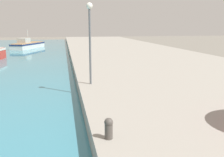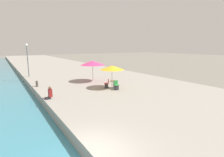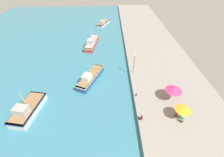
{
  "view_description": "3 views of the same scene",
  "coord_description": "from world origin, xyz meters",
  "px_view_note": "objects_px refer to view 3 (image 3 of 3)",
  "views": [
    {
      "loc": [
        -0.76,
        6.75,
        4.08
      ],
      "look_at": [
        1.5,
        18.39,
        1.55
      ],
      "focal_mm": 40.0,
      "sensor_mm": 36.0,
      "label": 1
    },
    {
      "loc": [
        -2.72,
        -5.78,
        4.97
      ],
      "look_at": [
        6.72,
        8.69,
        1.75
      ],
      "focal_mm": 28.0,
      "sensor_mm": 36.0,
      "label": 2
    },
    {
      "loc": [
        -4.27,
        -5.92,
        20.74
      ],
      "look_at": [
        -4.0,
        18.0,
        1.35
      ],
      "focal_mm": 24.0,
      "sensor_mm": 36.0,
      "label": 3
    }
  ],
  "objects_px": {
    "cafe_chair_left": "(182,120)",
    "fishing_boat_distant": "(103,23)",
    "cafe_umbrella_pink": "(183,109)",
    "mooring_bollard": "(136,94)",
    "cafe_chair_right": "(176,114)",
    "lamppost": "(134,61)",
    "fishing_boat_near": "(28,109)",
    "person_at_quay": "(141,118)",
    "fishing_boat_mid": "(90,77)",
    "fishing_boat_far": "(92,43)",
    "cafe_table": "(181,116)",
    "cafe_umbrella_white": "(174,89)"
  },
  "relations": [
    {
      "from": "fishing_boat_mid",
      "to": "fishing_boat_far",
      "type": "height_order",
      "value": "fishing_boat_far"
    },
    {
      "from": "fishing_boat_distant",
      "to": "mooring_bollard",
      "type": "relative_size",
      "value": 12.91
    },
    {
      "from": "fishing_boat_near",
      "to": "cafe_umbrella_pink",
      "type": "height_order",
      "value": "fishing_boat_near"
    },
    {
      "from": "fishing_boat_near",
      "to": "cafe_umbrella_white",
      "type": "bearing_deg",
      "value": 14.29
    },
    {
      "from": "cafe_table",
      "to": "cafe_chair_right",
      "type": "bearing_deg",
      "value": 143.1
    },
    {
      "from": "cafe_table",
      "to": "mooring_bollard",
      "type": "height_order",
      "value": "cafe_table"
    },
    {
      "from": "cafe_umbrella_pink",
      "to": "lamppost",
      "type": "height_order",
      "value": "lamppost"
    },
    {
      "from": "fishing_boat_near",
      "to": "fishing_boat_far",
      "type": "distance_m",
      "value": 26.5
    },
    {
      "from": "fishing_boat_mid",
      "to": "person_at_quay",
      "type": "relative_size",
      "value": 8.62
    },
    {
      "from": "cafe_chair_left",
      "to": "lamppost",
      "type": "relative_size",
      "value": 0.2
    },
    {
      "from": "fishing_boat_near",
      "to": "fishing_boat_mid",
      "type": "height_order",
      "value": "fishing_boat_near"
    },
    {
      "from": "cafe_chair_left",
      "to": "fishing_boat_near",
      "type": "bearing_deg",
      "value": 6.53
    },
    {
      "from": "fishing_boat_near",
      "to": "cafe_umbrella_pink",
      "type": "xyz_separation_m",
      "value": [
        24.96,
        -1.79,
        1.89
      ]
    },
    {
      "from": "fishing_boat_near",
      "to": "cafe_umbrella_white",
      "type": "relative_size",
      "value": 2.6
    },
    {
      "from": "fishing_boat_far",
      "to": "mooring_bollard",
      "type": "relative_size",
      "value": 15.33
    },
    {
      "from": "cafe_umbrella_pink",
      "to": "cafe_chair_left",
      "type": "xyz_separation_m",
      "value": [
        -0.0,
        -0.8,
        -1.77
      ]
    },
    {
      "from": "fishing_boat_near",
      "to": "fishing_boat_distant",
      "type": "relative_size",
      "value": 0.89
    },
    {
      "from": "cafe_table",
      "to": "fishing_boat_far",
      "type": "bearing_deg",
      "value": 121.72
    },
    {
      "from": "cafe_umbrella_pink",
      "to": "cafe_chair_left",
      "type": "bearing_deg",
      "value": -90.16
    },
    {
      "from": "cafe_chair_right",
      "to": "lamppost",
      "type": "distance_m",
      "value": 13.36
    },
    {
      "from": "cafe_chair_left",
      "to": "fishing_boat_distant",
      "type": "bearing_deg",
      "value": -60.86
    },
    {
      "from": "person_at_quay",
      "to": "cafe_chair_left",
      "type": "bearing_deg",
      "value": -4.66
    },
    {
      "from": "fishing_boat_mid",
      "to": "fishing_boat_far",
      "type": "relative_size",
      "value": 0.89
    },
    {
      "from": "cafe_chair_right",
      "to": "fishing_boat_near",
      "type": "bearing_deg",
      "value": 123.53
    },
    {
      "from": "cafe_umbrella_white",
      "to": "person_at_quay",
      "type": "distance_m",
      "value": 7.8
    },
    {
      "from": "person_at_quay",
      "to": "mooring_bollard",
      "type": "relative_size",
      "value": 1.58
    },
    {
      "from": "fishing_boat_mid",
      "to": "cafe_chair_right",
      "type": "relative_size",
      "value": 9.78
    },
    {
      "from": "cafe_chair_left",
      "to": "cafe_chair_right",
      "type": "bearing_deg",
      "value": -57.22
    },
    {
      "from": "fishing_boat_mid",
      "to": "fishing_boat_far",
      "type": "distance_m",
      "value": 16.56
    },
    {
      "from": "cafe_chair_right",
      "to": "mooring_bollard",
      "type": "height_order",
      "value": "cafe_chair_right"
    },
    {
      "from": "cafe_chair_left",
      "to": "mooring_bollard",
      "type": "relative_size",
      "value": 1.39
    },
    {
      "from": "fishing_boat_distant",
      "to": "lamppost",
      "type": "relative_size",
      "value": 1.85
    },
    {
      "from": "fishing_boat_distant",
      "to": "cafe_chair_left",
      "type": "bearing_deg",
      "value": -51.58
    },
    {
      "from": "cafe_umbrella_pink",
      "to": "mooring_bollard",
      "type": "relative_size",
      "value": 3.69
    },
    {
      "from": "cafe_chair_left",
      "to": "person_at_quay",
      "type": "distance_m",
      "value": 6.23
    },
    {
      "from": "cafe_umbrella_white",
      "to": "mooring_bollard",
      "type": "bearing_deg",
      "value": 173.08
    },
    {
      "from": "cafe_umbrella_white",
      "to": "mooring_bollard",
      "type": "relative_size",
      "value": 4.43
    },
    {
      "from": "cafe_umbrella_pink",
      "to": "fishing_boat_near",
      "type": "bearing_deg",
      "value": 175.9
    },
    {
      "from": "fishing_boat_distant",
      "to": "mooring_bollard",
      "type": "xyz_separation_m",
      "value": [
        7.49,
        -40.14,
        0.4
      ]
    },
    {
      "from": "person_at_quay",
      "to": "mooring_bollard",
      "type": "xyz_separation_m",
      "value": [
        -0.04,
        5.19,
        -0.11
      ]
    },
    {
      "from": "mooring_bollard",
      "to": "cafe_chair_right",
      "type": "bearing_deg",
      "value": -38.05
    },
    {
      "from": "cafe_umbrella_white",
      "to": "lamppost",
      "type": "distance_m",
      "value": 10.01
    },
    {
      "from": "cafe_chair_right",
      "to": "mooring_bollard",
      "type": "xyz_separation_m",
      "value": [
        -5.83,
        4.56,
        0.02
      ]
    },
    {
      "from": "fishing_boat_mid",
      "to": "cafe_umbrella_pink",
      "type": "distance_m",
      "value": 18.62
    },
    {
      "from": "fishing_boat_far",
      "to": "mooring_bollard",
      "type": "bearing_deg",
      "value": -57.12
    },
    {
      "from": "person_at_quay",
      "to": "fishing_boat_mid",
      "type": "bearing_deg",
      "value": 130.4
    },
    {
      "from": "fishing_boat_far",
      "to": "person_at_quay",
      "type": "xyz_separation_m",
      "value": [
        10.33,
        -27.21,
        0.28
      ]
    },
    {
      "from": "cafe_table",
      "to": "cafe_chair_right",
      "type": "distance_m",
      "value": 0.75
    },
    {
      "from": "cafe_umbrella_pink",
      "to": "person_at_quay",
      "type": "bearing_deg",
      "value": -177.3
    },
    {
      "from": "fishing_boat_near",
      "to": "cafe_chair_left",
      "type": "bearing_deg",
      "value": 2.95
    }
  ]
}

